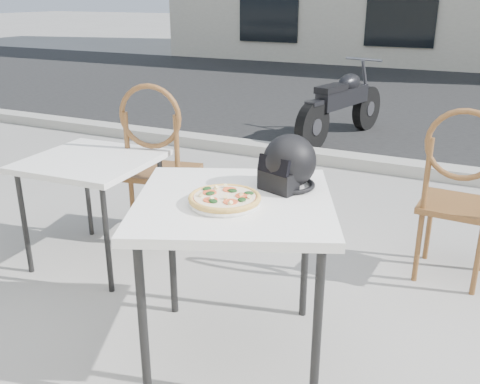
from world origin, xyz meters
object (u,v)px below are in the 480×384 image
at_px(motorcycle, 342,106).
at_px(cafe_chair_main, 459,188).
at_px(pizza, 225,198).
at_px(cafe_chair_side, 159,156).
at_px(helmet, 288,165).
at_px(cafe_table_side, 92,168).
at_px(plate, 225,203).
at_px(cafe_table_main, 234,214).

bearing_deg(motorcycle, cafe_chair_main, -49.77).
height_order(pizza, cafe_chair_side, cafe_chair_side).
distance_m(pizza, helmet, 0.37).
relative_size(pizza, cafe_table_side, 0.49).
bearing_deg(cafe_table_side, helmet, -10.55).
height_order(plate, cafe_table_side, plate).
bearing_deg(plate, motorcycle, 98.56).
xyz_separation_m(cafe_table_main, cafe_table_side, (-1.26, 0.51, -0.10)).
bearing_deg(plate, cafe_chair_side, 135.44).
xyz_separation_m(cafe_table_main, pizza, (-0.00, -0.08, 0.11)).
height_order(helmet, cafe_chair_side, cafe_chair_side).
xyz_separation_m(plate, pizza, (0.00, 0.00, 0.02)).
bearing_deg(cafe_table_main, plate, -92.75).
distance_m(pizza, cafe_table_side, 1.40).
height_order(cafe_chair_side, motorcycle, cafe_chair_side).
bearing_deg(cafe_chair_main, cafe_table_side, 21.80).
bearing_deg(motorcycle, cafe_table_main, -67.41).
height_order(plate, motorcycle, motorcycle).
bearing_deg(plate, pizza, 88.83).
distance_m(cafe_table_main, helmet, 0.35).
distance_m(plate, cafe_chair_side, 1.47).
bearing_deg(cafe_chair_main, pizza, 59.34).
relative_size(cafe_table_main, helmet, 3.52).
bearing_deg(cafe_table_main, cafe_table_side, 158.14).
xyz_separation_m(helmet, cafe_table_side, (-1.42, 0.27, -0.29)).
bearing_deg(cafe_table_main, helmet, 55.61).
relative_size(cafe_chair_main, cafe_table_side, 1.40).
bearing_deg(helmet, cafe_table_main, -105.36).
xyz_separation_m(plate, motorcycle, (-0.66, 4.40, -0.43)).
xyz_separation_m(cafe_table_main, helmet, (0.16, 0.24, 0.19)).
height_order(helmet, cafe_chair_main, cafe_chair_main).
xyz_separation_m(pizza, cafe_table_side, (-1.25, 0.59, -0.21)).
relative_size(pizza, helmet, 1.20).
bearing_deg(cafe_chair_side, helmet, 138.72).
distance_m(plate, pizza, 0.02).
height_order(cafe_chair_main, cafe_chair_side, cafe_chair_side).
relative_size(plate, helmet, 1.22).
distance_m(cafe_table_main, cafe_chair_main, 1.50).
bearing_deg(cafe_chair_side, cafe_table_side, 51.67).
bearing_deg(cafe_table_side, cafe_chair_main, 18.42).
bearing_deg(cafe_table_main, cafe_chair_main, 54.29).
relative_size(cafe_table_main, cafe_table_side, 1.45).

